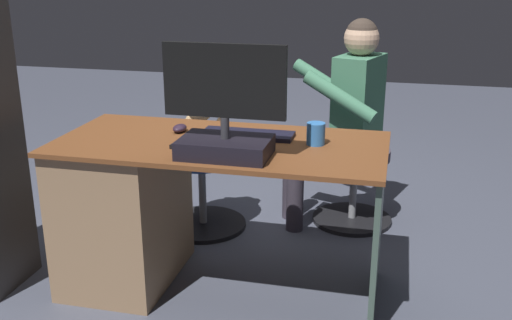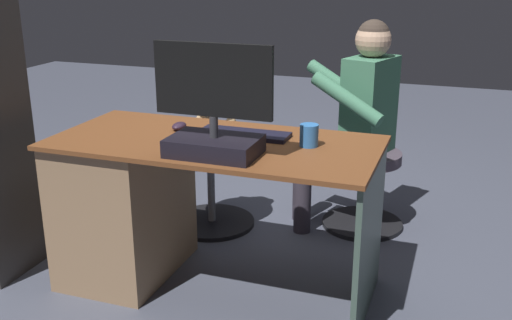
{
  "view_description": "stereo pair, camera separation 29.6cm",
  "coord_description": "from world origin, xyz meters",
  "px_view_note": "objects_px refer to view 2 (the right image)",
  "views": [
    {
      "loc": [
        -0.75,
        2.82,
        1.5
      ],
      "look_at": [
        -0.1,
        0.09,
        0.56
      ],
      "focal_mm": 42.31,
      "sensor_mm": 36.0,
      "label": 1
    },
    {
      "loc": [
        -1.04,
        2.74,
        1.5
      ],
      "look_at": [
        -0.1,
        0.09,
        0.56
      ],
      "focal_mm": 42.31,
      "sensor_mm": 36.0,
      "label": 2
    }
  ],
  "objects_px": {
    "computer_mouse": "(179,126)",
    "cup": "(309,135)",
    "keyboard": "(244,134)",
    "person": "(355,109)",
    "tv_remote": "(177,140)",
    "monitor": "(214,122)",
    "visitor_chair": "(365,182)",
    "teddy_bear": "(210,124)",
    "office_chair_teddy": "(211,184)",
    "desk": "(141,201)"
  },
  "relations": [
    {
      "from": "computer_mouse",
      "to": "cup",
      "type": "height_order",
      "value": "cup"
    },
    {
      "from": "keyboard",
      "to": "person",
      "type": "xyz_separation_m",
      "value": [
        -0.36,
        -0.79,
        -0.03
      ]
    },
    {
      "from": "tv_remote",
      "to": "person",
      "type": "distance_m",
      "value": 1.15
    },
    {
      "from": "monitor",
      "to": "visitor_chair",
      "type": "xyz_separation_m",
      "value": [
        -0.46,
        -1.11,
        -0.6
      ]
    },
    {
      "from": "teddy_bear",
      "to": "visitor_chair",
      "type": "xyz_separation_m",
      "value": [
        -0.85,
        -0.27,
        -0.34
      ]
    },
    {
      "from": "teddy_bear",
      "to": "cup",
      "type": "bearing_deg",
      "value": 140.63
    },
    {
      "from": "person",
      "to": "visitor_chair",
      "type": "bearing_deg",
      "value": -161.79
    },
    {
      "from": "monitor",
      "to": "cup",
      "type": "xyz_separation_m",
      "value": [
        -0.34,
        -0.24,
        -0.09
      ]
    },
    {
      "from": "keyboard",
      "to": "teddy_bear",
      "type": "distance_m",
      "value": 0.69
    },
    {
      "from": "keyboard",
      "to": "computer_mouse",
      "type": "relative_size",
      "value": 4.38
    },
    {
      "from": "office_chair_teddy",
      "to": "visitor_chair",
      "type": "bearing_deg",
      "value": -161.79
    },
    {
      "from": "desk",
      "to": "keyboard",
      "type": "bearing_deg",
      "value": -167.16
    },
    {
      "from": "teddy_bear",
      "to": "office_chair_teddy",
      "type": "bearing_deg",
      "value": 90.0
    },
    {
      "from": "person",
      "to": "tv_remote",
      "type": "bearing_deg",
      "value": 58.18
    },
    {
      "from": "cup",
      "to": "office_chair_teddy",
      "type": "distance_m",
      "value": 1.07
    },
    {
      "from": "desk",
      "to": "computer_mouse",
      "type": "bearing_deg",
      "value": -146.29
    },
    {
      "from": "computer_mouse",
      "to": "tv_remote",
      "type": "distance_m",
      "value": 0.21
    },
    {
      "from": "computer_mouse",
      "to": "cup",
      "type": "relative_size",
      "value": 0.99
    },
    {
      "from": "desk",
      "to": "person",
      "type": "bearing_deg",
      "value": -133.64
    },
    {
      "from": "monitor",
      "to": "person",
      "type": "relative_size",
      "value": 0.42
    },
    {
      "from": "computer_mouse",
      "to": "person",
      "type": "relative_size",
      "value": 0.08
    },
    {
      "from": "monitor",
      "to": "visitor_chair",
      "type": "height_order",
      "value": "monitor"
    },
    {
      "from": "tv_remote",
      "to": "computer_mouse",
      "type": "bearing_deg",
      "value": -58.51
    },
    {
      "from": "desk",
      "to": "office_chair_teddy",
      "type": "xyz_separation_m",
      "value": [
        -0.08,
        -0.64,
        -0.13
      ]
    },
    {
      "from": "desk",
      "to": "visitor_chair",
      "type": "relative_size",
      "value": 3.12
    },
    {
      "from": "office_chair_teddy",
      "to": "teddy_bear",
      "type": "bearing_deg",
      "value": -90.0
    },
    {
      "from": "computer_mouse",
      "to": "person",
      "type": "bearing_deg",
      "value": -131.25
    },
    {
      "from": "computer_mouse",
      "to": "person",
      "type": "height_order",
      "value": "person"
    },
    {
      "from": "computer_mouse",
      "to": "tv_remote",
      "type": "height_order",
      "value": "computer_mouse"
    },
    {
      "from": "visitor_chair",
      "to": "computer_mouse",
      "type": "bearing_deg",
      "value": 46.67
    },
    {
      "from": "teddy_bear",
      "to": "keyboard",
      "type": "bearing_deg",
      "value": 126.89
    },
    {
      "from": "visitor_chair",
      "to": "office_chair_teddy",
      "type": "bearing_deg",
      "value": 18.21
    },
    {
      "from": "tv_remote",
      "to": "person",
      "type": "relative_size",
      "value": 0.13
    },
    {
      "from": "desk",
      "to": "keyboard",
      "type": "xyz_separation_m",
      "value": [
        -0.49,
        -0.11,
        0.35
      ]
    },
    {
      "from": "computer_mouse",
      "to": "visitor_chair",
      "type": "height_order",
      "value": "computer_mouse"
    },
    {
      "from": "monitor",
      "to": "tv_remote",
      "type": "distance_m",
      "value": 0.28
    },
    {
      "from": "cup",
      "to": "visitor_chair",
      "type": "height_order",
      "value": "cup"
    },
    {
      "from": "cup",
      "to": "keyboard",
      "type": "bearing_deg",
      "value": -9.48
    },
    {
      "from": "teddy_bear",
      "to": "person",
      "type": "bearing_deg",
      "value": -162.6
    },
    {
      "from": "keyboard",
      "to": "visitor_chair",
      "type": "relative_size",
      "value": 0.89
    },
    {
      "from": "computer_mouse",
      "to": "teddy_bear",
      "type": "distance_m",
      "value": 0.57
    },
    {
      "from": "monitor",
      "to": "tv_remote",
      "type": "bearing_deg",
      "value": -24.44
    },
    {
      "from": "office_chair_teddy",
      "to": "teddy_bear",
      "type": "relative_size",
      "value": 1.45
    },
    {
      "from": "keyboard",
      "to": "visitor_chair",
      "type": "distance_m",
      "value": 1.03
    },
    {
      "from": "desk",
      "to": "teddy_bear",
      "type": "relative_size",
      "value": 4.24
    },
    {
      "from": "visitor_chair",
      "to": "teddy_bear",
      "type": "bearing_deg",
      "value": 17.47
    },
    {
      "from": "keyboard",
      "to": "person",
      "type": "bearing_deg",
      "value": -114.82
    },
    {
      "from": "computer_mouse",
      "to": "visitor_chair",
      "type": "distance_m",
      "value": 1.21
    },
    {
      "from": "desk",
      "to": "keyboard",
      "type": "height_order",
      "value": "keyboard"
    },
    {
      "from": "keyboard",
      "to": "office_chair_teddy",
      "type": "distance_m",
      "value": 0.83
    }
  ]
}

